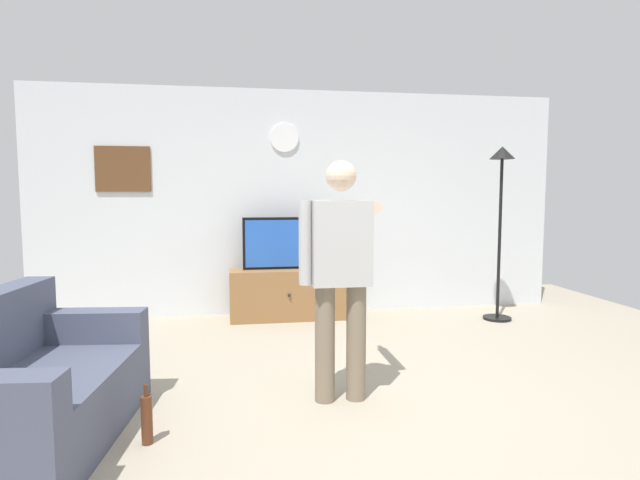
% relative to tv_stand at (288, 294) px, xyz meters
% --- Properties ---
extents(ground_plane, '(8.40, 8.40, 0.00)m').
position_rel_tv_stand_xyz_m(ground_plane, '(0.23, -2.60, -0.29)').
color(ground_plane, '#9E937F').
extents(back_wall, '(6.40, 0.10, 2.70)m').
position_rel_tv_stand_xyz_m(back_wall, '(0.23, 0.35, 1.06)').
color(back_wall, silver).
rests_on(back_wall, ground_plane).
extents(tv_stand, '(1.33, 0.44, 0.58)m').
position_rel_tv_stand_xyz_m(tv_stand, '(0.00, 0.00, 0.00)').
color(tv_stand, olive).
rests_on(tv_stand, ground_plane).
extents(television, '(1.02, 0.07, 0.61)m').
position_rel_tv_stand_xyz_m(television, '(0.00, 0.05, 0.59)').
color(television, black).
rests_on(television, tv_stand).
extents(wall_clock, '(0.34, 0.03, 0.34)m').
position_rel_tv_stand_xyz_m(wall_clock, '(0.00, 0.29, 1.84)').
color(wall_clock, white).
extents(framed_picture, '(0.61, 0.04, 0.52)m').
position_rel_tv_stand_xyz_m(framed_picture, '(-1.85, 0.30, 1.45)').
color(framed_picture, brown).
extents(floor_lamp, '(0.32, 0.32, 2.00)m').
position_rel_tv_stand_xyz_m(floor_lamp, '(2.41, -0.42, 1.13)').
color(floor_lamp, black).
rests_on(floor_lamp, ground_plane).
extents(person_standing_nearer_lamp, '(0.59, 0.78, 1.68)m').
position_rel_tv_stand_xyz_m(person_standing_nearer_lamp, '(0.15, -2.39, 0.66)').
color(person_standing_nearer_lamp, '#7A6B56').
rests_on(person_standing_nearer_lamp, ground_plane).
extents(side_couch, '(1.00, 1.57, 0.87)m').
position_rel_tv_stand_xyz_m(side_couch, '(-1.76, -2.74, 0.03)').
color(side_couch, '#474C60').
rests_on(side_couch, ground_plane).
extents(beverage_bottle, '(0.07, 0.07, 0.36)m').
position_rel_tv_stand_xyz_m(beverage_bottle, '(-1.09, -2.86, -0.14)').
color(beverage_bottle, '#592D19').
rests_on(beverage_bottle, ground_plane).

